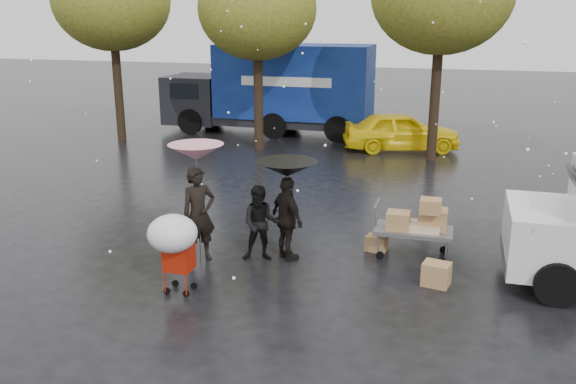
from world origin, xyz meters
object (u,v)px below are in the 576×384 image
(person_pink, at_px, (199,214))
(blue_truck, at_px, (274,89))
(shopping_cart, at_px, (174,238))
(vendor_cart, at_px, (418,223))
(person_black, at_px, (287,219))
(yellow_taxi, at_px, (402,131))

(person_pink, distance_m, blue_truck, 13.33)
(shopping_cart, bearing_deg, vendor_cart, 36.93)
(shopping_cart, bearing_deg, person_pink, 99.08)
(person_black, bearing_deg, blue_truck, -29.59)
(vendor_cart, bearing_deg, shopping_cart, -143.07)
(vendor_cart, relative_size, shopping_cart, 1.04)
(person_pink, bearing_deg, vendor_cart, -28.65)
(shopping_cart, xyz_separation_m, yellow_taxi, (2.52, 12.71, -0.38))
(blue_truck, bearing_deg, yellow_taxi, -20.29)
(vendor_cart, relative_size, blue_truck, 0.18)
(person_pink, xyz_separation_m, vendor_cart, (4.09, 1.29, -0.21))
(shopping_cart, height_order, blue_truck, blue_truck)
(person_black, distance_m, yellow_taxi, 10.69)
(person_pink, xyz_separation_m, yellow_taxi, (2.77, 11.12, -0.25))
(person_black, relative_size, yellow_taxi, 0.42)
(blue_truck, height_order, yellow_taxi, blue_truck)
(shopping_cart, bearing_deg, yellow_taxi, 78.80)
(person_pink, xyz_separation_m, person_black, (1.64, 0.49, -0.09))
(person_black, bearing_deg, yellow_taxi, -53.88)
(vendor_cart, xyz_separation_m, yellow_taxi, (-1.32, 9.83, -0.04))
(yellow_taxi, bearing_deg, blue_truck, 53.38)
(vendor_cart, xyz_separation_m, blue_truck, (-6.58, 11.78, 1.03))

